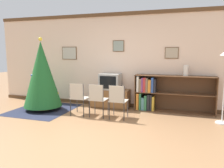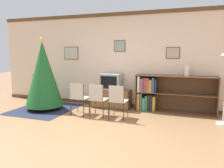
% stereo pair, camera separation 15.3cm
% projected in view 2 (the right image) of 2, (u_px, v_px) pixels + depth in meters
% --- Properties ---
extents(ground_plane, '(24.00, 24.00, 0.00)m').
position_uv_depth(ground_plane, '(77.00, 137.00, 4.10)').
color(ground_plane, '#936B47').
extents(wall_back, '(8.02, 0.11, 2.70)m').
position_uv_depth(wall_back, '(119.00, 60.00, 6.34)').
color(wall_back, beige).
rests_on(wall_back, ground_plane).
extents(area_rug, '(1.56, 1.77, 0.01)m').
position_uv_depth(area_rug, '(45.00, 109.00, 6.13)').
color(area_rug, '#23283D').
rests_on(area_rug, ground_plane).
extents(christmas_tree, '(1.03, 1.03, 1.97)m').
position_uv_depth(christmas_tree, '(43.00, 74.00, 5.99)').
color(christmas_tree, maroon).
rests_on(christmas_tree, area_rug).
extents(tv_console, '(1.08, 0.47, 0.54)m').
position_uv_depth(tv_console, '(111.00, 98.00, 6.26)').
color(tv_console, brown).
rests_on(tv_console, ground_plane).
extents(television, '(0.57, 0.45, 0.45)m').
position_uv_depth(television, '(111.00, 81.00, 6.19)').
color(television, '#9E9E99').
rests_on(television, tv_console).
extents(folding_chair_left, '(0.40, 0.40, 0.82)m').
position_uv_depth(folding_chair_left, '(79.00, 97.00, 5.48)').
color(folding_chair_left, '#BCB29E').
rests_on(folding_chair_left, ground_plane).
extents(folding_chair_center, '(0.40, 0.40, 0.82)m').
position_uv_depth(folding_chair_center, '(98.00, 98.00, 5.31)').
color(folding_chair_center, '#BCB29E').
rests_on(folding_chair_center, ground_plane).
extents(folding_chair_right, '(0.40, 0.40, 0.82)m').
position_uv_depth(folding_chair_right, '(118.00, 100.00, 5.14)').
color(folding_chair_right, '#BCB29E').
rests_on(folding_chair_right, ground_plane).
extents(bookshelf, '(2.06, 0.36, 0.98)m').
position_uv_depth(bookshelf, '(160.00, 94.00, 5.84)').
color(bookshelf, brown).
rests_on(bookshelf, ground_plane).
extents(vase, '(0.13, 0.13, 0.28)m').
position_uv_depth(vase, '(187.00, 71.00, 5.54)').
color(vase, silver).
rests_on(vase, bookshelf).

